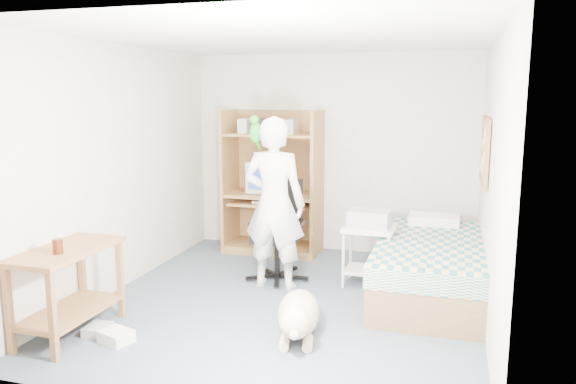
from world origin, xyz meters
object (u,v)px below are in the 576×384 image
object	(u,v)px
computer_hutch	(274,188)
side_desk	(68,278)
office_chair	(279,244)
dog	(298,314)
person	(274,204)
printer_cart	(369,246)
bed	(429,267)

from	to	relation	value
computer_hutch	side_desk	xyz separation A→B (m)	(-0.85, -2.94, -0.33)
office_chair	dog	bearing A→B (deg)	-64.59
dog	computer_hutch	bearing A→B (deg)	100.72
person	printer_cart	bearing A→B (deg)	-157.37
person	printer_cart	xyz separation A→B (m)	(0.93, 0.35, -0.47)
person	printer_cart	distance (m)	1.10
dog	printer_cart	size ratio (longest dim) A/B	1.73
computer_hutch	bed	distance (m)	2.35
bed	person	bearing A→B (deg)	-172.35
bed	printer_cart	xyz separation A→B (m)	(-0.63, 0.14, 0.13)
side_desk	office_chair	world-z (taller)	office_chair
computer_hutch	side_desk	world-z (taller)	computer_hutch
computer_hutch	bed	bearing A→B (deg)	-29.29
computer_hutch	dog	world-z (taller)	computer_hutch
side_desk	office_chair	size ratio (longest dim) A/B	0.93
person	computer_hutch	bearing A→B (deg)	-69.91
side_desk	printer_cart	xyz separation A→B (m)	(2.22, 1.96, -0.08)
office_chair	person	world-z (taller)	person
bed	person	world-z (taller)	person
dog	office_chair	bearing A→B (deg)	101.84
bed	side_desk	bearing A→B (deg)	-147.50
computer_hutch	bed	world-z (taller)	computer_hutch
bed	computer_hutch	bearing A→B (deg)	150.71
side_desk	person	xyz separation A→B (m)	(1.29, 1.61, 0.40)
office_chair	bed	bearing A→B (deg)	-1.59
computer_hutch	office_chair	bearing A→B (deg)	-69.17
bed	office_chair	world-z (taller)	office_chair
office_chair	side_desk	bearing A→B (deg)	-121.00
computer_hutch	person	bearing A→B (deg)	-71.82
dog	printer_cart	xyz separation A→B (m)	(0.38, 1.43, 0.24)
bed	printer_cart	world-z (taller)	bed
office_chair	person	bearing A→B (deg)	-79.24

